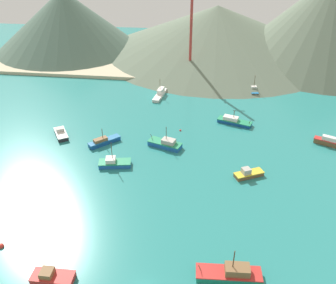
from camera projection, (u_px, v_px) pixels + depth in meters
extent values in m
cube|color=teal|center=(167.00, 182.00, 83.80)|extent=(260.00, 280.00, 0.50)
cube|color=brown|center=(253.00, 91.00, 127.13)|extent=(3.02, 7.03, 0.85)
cube|color=#1E669E|center=(254.00, 90.00, 126.86)|extent=(3.08, 7.17, 0.20)
cube|color=silver|center=(253.00, 87.00, 127.22)|extent=(2.06, 2.89, 1.20)
cylinder|color=#4C3823|center=(255.00, 81.00, 125.41)|extent=(0.17, 0.17, 3.92)
cube|color=#14478C|center=(234.00, 122.00, 107.24)|extent=(10.37, 5.90, 0.90)
cube|color=#238C5B|center=(235.00, 121.00, 106.95)|extent=(10.58, 6.02, 0.20)
cube|color=silver|center=(231.00, 118.00, 107.10)|extent=(4.81, 3.42, 1.02)
cylinder|color=#4C3823|center=(250.00, 122.00, 105.00)|extent=(0.55, 0.29, 1.23)
cylinder|color=#4C3823|center=(234.00, 114.00, 105.93)|extent=(0.18, 0.18, 2.21)
cube|color=#232328|center=(61.00, 134.00, 100.98)|extent=(6.15, 7.50, 1.02)
cube|color=white|center=(61.00, 133.00, 100.66)|extent=(6.28, 7.65, 0.20)
cube|color=#B2ADA3|center=(60.00, 129.00, 101.04)|extent=(2.81, 2.76, 0.96)
cube|color=brown|center=(249.00, 175.00, 85.00)|extent=(7.26, 5.22, 0.88)
cube|color=gold|center=(249.00, 173.00, 84.72)|extent=(7.41, 5.32, 0.20)
cube|color=#B2ADA3|center=(246.00, 171.00, 84.07)|extent=(2.47, 2.43, 1.35)
cube|color=#198466|center=(228.00, 275.00, 60.68)|extent=(11.03, 3.77, 1.09)
cube|color=red|center=(229.00, 272.00, 60.34)|extent=(11.25, 3.84, 0.20)
cube|color=brown|center=(237.00, 270.00, 59.84)|extent=(4.27, 2.59, 1.43)
cylinder|color=#4C3823|center=(200.00, 268.00, 60.28)|extent=(0.64, 0.16, 1.47)
cylinder|color=#4C3823|center=(234.00, 259.00, 58.56)|extent=(0.19, 0.19, 3.65)
cube|color=silver|center=(160.00, 95.00, 124.04)|extent=(3.73, 10.65, 0.79)
cube|color=white|center=(160.00, 94.00, 123.78)|extent=(3.81, 10.86, 0.20)
cube|color=silver|center=(161.00, 90.00, 124.41)|extent=(2.27, 4.33, 1.51)
cylinder|color=#4C3823|center=(160.00, 84.00, 122.35)|extent=(0.15, 0.15, 3.77)
cube|color=#14478C|center=(104.00, 142.00, 97.55)|extent=(7.92, 7.65, 1.01)
cube|color=#1E669E|center=(104.00, 140.00, 97.23)|extent=(8.08, 7.80, 0.20)
cube|color=brown|center=(100.00, 140.00, 96.41)|extent=(3.81, 3.72, 0.81)
cylinder|color=#4C3823|center=(102.00, 133.00, 95.85)|extent=(0.16, 0.16, 2.75)
cube|color=brown|center=(335.00, 145.00, 96.16)|extent=(10.45, 6.08, 1.25)
cube|color=red|center=(335.00, 142.00, 95.78)|extent=(10.66, 6.20, 0.20)
cube|color=silver|center=(331.00, 139.00, 96.02)|extent=(4.48, 3.04, 1.13)
cube|color=red|center=(53.00, 278.00, 60.15)|extent=(7.06, 2.96, 1.03)
cube|color=red|center=(53.00, 276.00, 59.83)|extent=(7.20, 3.02, 0.20)
cube|color=brown|center=(47.00, 273.00, 59.59)|extent=(2.09, 2.19, 1.03)
cube|color=#1E5BA8|center=(115.00, 164.00, 88.68)|extent=(8.14, 4.38, 1.03)
cube|color=#238C5B|center=(115.00, 162.00, 88.36)|extent=(8.31, 4.47, 0.20)
cube|color=silver|center=(111.00, 160.00, 87.99)|extent=(2.73, 2.70, 1.06)
cylinder|color=#4C3823|center=(112.00, 150.00, 86.57)|extent=(0.15, 0.15, 4.45)
cube|color=#1E5BA8|center=(165.00, 145.00, 96.23)|extent=(9.46, 5.83, 1.19)
cube|color=#238C5B|center=(165.00, 142.00, 95.87)|extent=(9.65, 5.95, 0.20)
cube|color=#B2ADA3|center=(169.00, 141.00, 95.11)|extent=(4.03, 3.35, 1.13)
cylinder|color=#4C3823|center=(152.00, 137.00, 96.96)|extent=(0.68, 0.33, 1.60)
cylinder|color=#4C3823|center=(166.00, 133.00, 94.13)|extent=(0.16, 0.16, 3.57)
sphere|color=red|center=(180.00, 130.00, 103.80)|extent=(0.62, 0.62, 0.62)
sphere|color=red|center=(1.00, 246.00, 66.53)|extent=(1.05, 1.05, 1.05)
cube|color=#C6B793|center=(189.00, 73.00, 141.62)|extent=(247.00, 17.01, 1.20)
cone|color=#4C6656|center=(66.00, 21.00, 162.55)|extent=(67.47, 67.47, 26.90)
cone|color=#60705B|center=(217.00, 29.00, 162.03)|extent=(105.81, 105.81, 20.64)
cone|color=#60705B|center=(330.00, 18.00, 147.34)|extent=(77.75, 77.75, 36.04)
cylinder|color=#B7332D|center=(191.00, 31.00, 130.51)|extent=(0.99, 0.99, 35.83)
cylinder|color=#B7332D|center=(191.00, 18.00, 128.26)|extent=(0.50, 2.87, 0.50)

